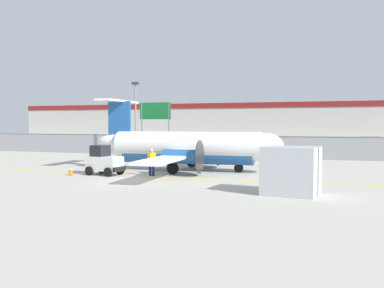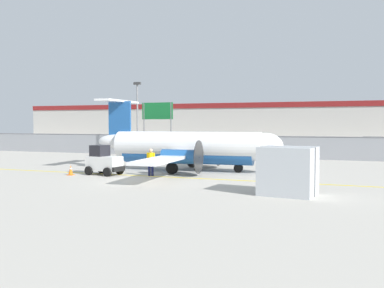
% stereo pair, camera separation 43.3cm
% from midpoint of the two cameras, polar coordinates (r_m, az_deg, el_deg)
% --- Properties ---
extents(ground_plane, '(140.00, 140.00, 0.01)m').
position_cam_midpoint_polar(ground_plane, '(26.26, -4.58, -4.37)').
color(ground_plane, '#ADA89E').
extents(perimeter_fence, '(98.00, 0.10, 2.10)m').
position_cam_midpoint_polar(perimeter_fence, '(41.25, 4.48, -0.21)').
color(perimeter_fence, gray).
rests_on(perimeter_fence, ground).
extents(parking_lot_strip, '(98.00, 17.00, 0.12)m').
position_cam_midpoint_polar(parking_lot_strip, '(52.49, 7.71, -0.74)').
color(parking_lot_strip, '#38383A').
rests_on(parking_lot_strip, ground).
extents(background_building, '(91.00, 8.10, 6.50)m').
position_cam_midpoint_polar(background_building, '(70.59, 10.77, 2.73)').
color(background_building, beige).
rests_on(background_building, ground).
extents(commuter_airplane, '(13.35, 16.06, 4.92)m').
position_cam_midpoint_polar(commuter_airplane, '(29.25, -0.64, -0.48)').
color(commuter_airplane, white).
rests_on(commuter_airplane, ground).
extents(baggage_tug, '(2.47, 1.68, 1.88)m').
position_cam_midpoint_polar(baggage_tug, '(27.62, -12.09, -2.29)').
color(baggage_tug, silver).
rests_on(baggage_tug, ground).
extents(ground_crew_worker, '(0.55, 0.38, 1.70)m').
position_cam_midpoint_polar(ground_crew_worker, '(26.59, -5.87, -2.23)').
color(ground_crew_worker, '#191E4C').
rests_on(ground_crew_worker, ground).
extents(cargo_container, '(2.64, 2.29, 2.20)m').
position_cam_midpoint_polar(cargo_container, '(20.06, 12.47, -3.49)').
color(cargo_container, '#B7BCC1').
rests_on(cargo_container, ground).
extents(traffic_cone_near_left, '(0.36, 0.36, 0.64)m').
position_cam_midpoint_polar(traffic_cone_near_left, '(26.91, 11.95, -3.58)').
color(traffic_cone_near_left, orange).
rests_on(traffic_cone_near_left, ground).
extents(traffic_cone_near_right, '(0.36, 0.36, 0.64)m').
position_cam_midpoint_polar(traffic_cone_near_right, '(27.96, -16.27, -3.40)').
color(traffic_cone_near_right, orange).
rests_on(traffic_cone_near_right, ground).
extents(parked_car_0, '(4.35, 2.34, 1.58)m').
position_cam_midpoint_polar(parked_car_0, '(56.37, -8.09, 0.34)').
color(parked_car_0, black).
rests_on(parked_car_0, parking_lot_strip).
extents(parked_car_1, '(4.26, 2.13, 1.58)m').
position_cam_midpoint_polar(parked_car_1, '(57.80, -0.11, 0.43)').
color(parked_car_1, red).
rests_on(parked_car_1, parking_lot_strip).
extents(parked_car_2, '(4.22, 2.05, 1.58)m').
position_cam_midpoint_polar(parked_car_2, '(51.20, 4.38, 0.12)').
color(parked_car_2, navy).
rests_on(parked_car_2, parking_lot_strip).
extents(parked_car_3, '(4.30, 2.22, 1.58)m').
position_cam_midpoint_polar(parked_car_3, '(50.88, 12.00, 0.05)').
color(parked_car_3, slate).
rests_on(parked_car_3, parking_lot_strip).
extents(parked_car_4, '(4.36, 2.35, 1.58)m').
position_cam_midpoint_polar(parked_car_4, '(48.68, 17.72, -0.14)').
color(parked_car_4, black).
rests_on(parked_car_4, parking_lot_strip).
extents(parked_car_5, '(4.28, 2.16, 1.58)m').
position_cam_midpoint_polar(parked_car_5, '(54.59, 22.28, 0.08)').
color(parked_car_5, navy).
rests_on(parked_car_5, parking_lot_strip).
extents(apron_light_pole, '(0.70, 0.30, 7.27)m').
position_cam_midpoint_polar(apron_light_pole, '(42.14, -7.82, 4.16)').
color(apron_light_pole, slate).
rests_on(apron_light_pole, ground).
extents(highway_sign, '(3.60, 0.14, 5.50)m').
position_cam_midpoint_polar(highway_sign, '(46.30, -5.19, 3.85)').
color(highway_sign, slate).
rests_on(highway_sign, ground).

